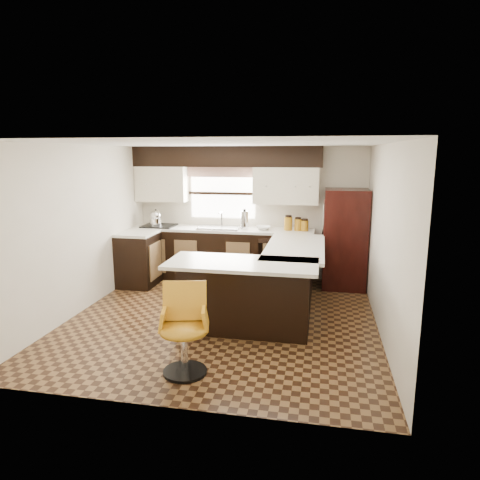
% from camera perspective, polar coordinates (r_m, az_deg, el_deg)
% --- Properties ---
extents(floor, '(4.40, 4.40, 0.00)m').
position_cam_1_polar(floor, '(6.12, -2.29, -10.36)').
color(floor, '#49301A').
rests_on(floor, ground).
extents(ceiling, '(4.40, 4.40, 0.00)m').
position_cam_1_polar(ceiling, '(5.68, -2.48, 12.73)').
color(ceiling, silver).
rests_on(ceiling, wall_back).
extents(wall_back, '(4.40, 0.00, 4.40)m').
position_cam_1_polar(wall_back, '(7.91, 1.27, 3.66)').
color(wall_back, beige).
rests_on(wall_back, floor).
extents(wall_front, '(4.40, 0.00, 4.40)m').
position_cam_1_polar(wall_front, '(3.73, -10.16, -5.42)').
color(wall_front, beige).
rests_on(wall_front, floor).
extents(wall_left, '(0.00, 4.40, 4.40)m').
position_cam_1_polar(wall_left, '(6.58, -20.48, 1.35)').
color(wall_left, beige).
rests_on(wall_left, floor).
extents(wall_right, '(0.00, 4.40, 4.40)m').
position_cam_1_polar(wall_right, '(5.69, 18.69, -0.03)').
color(wall_right, beige).
rests_on(wall_right, floor).
extents(base_cab_back, '(3.30, 0.60, 0.90)m').
position_cam_1_polar(base_cab_back, '(7.85, -2.36, -1.98)').
color(base_cab_back, black).
rests_on(base_cab_back, floor).
extents(base_cab_left, '(0.60, 0.70, 0.90)m').
position_cam_1_polar(base_cab_left, '(7.68, -13.36, -2.60)').
color(base_cab_left, black).
rests_on(base_cab_left, floor).
extents(counter_back, '(3.30, 0.60, 0.04)m').
position_cam_1_polar(counter_back, '(7.75, -2.39, 1.41)').
color(counter_back, silver).
rests_on(counter_back, base_cab_back).
extents(counter_left, '(0.60, 0.70, 0.04)m').
position_cam_1_polar(counter_left, '(7.58, -13.52, 0.87)').
color(counter_left, silver).
rests_on(counter_left, base_cab_left).
extents(soffit, '(3.40, 0.35, 0.36)m').
position_cam_1_polar(soffit, '(7.74, -1.89, 11.06)').
color(soffit, black).
rests_on(soffit, wall_back).
extents(upper_cab_left, '(0.94, 0.35, 0.64)m').
position_cam_1_polar(upper_cab_left, '(8.12, -10.36, 7.37)').
color(upper_cab_left, beige).
rests_on(upper_cab_left, wall_back).
extents(upper_cab_right, '(1.14, 0.35, 0.64)m').
position_cam_1_polar(upper_cab_right, '(7.60, 6.17, 7.22)').
color(upper_cab_right, beige).
rests_on(upper_cab_right, wall_back).
extents(window_pane, '(1.20, 0.02, 0.90)m').
position_cam_1_polar(window_pane, '(7.95, -2.32, 6.23)').
color(window_pane, white).
rests_on(window_pane, wall_back).
extents(valance, '(1.30, 0.06, 0.18)m').
position_cam_1_polar(valance, '(7.88, -2.41, 9.03)').
color(valance, '#D19B93').
rests_on(valance, wall_back).
extents(sink, '(0.75, 0.45, 0.03)m').
position_cam_1_polar(sink, '(7.74, -2.79, 1.67)').
color(sink, '#B2B2B7').
rests_on(sink, counter_back).
extents(dishwasher, '(0.58, 0.03, 0.78)m').
position_cam_1_polar(dishwasher, '(7.42, 4.68, -2.97)').
color(dishwasher, black).
rests_on(dishwasher, floor).
extents(cooktop, '(0.58, 0.50, 0.02)m').
position_cam_1_polar(cooktop, '(8.08, -10.74, 1.89)').
color(cooktop, black).
rests_on(cooktop, counter_back).
extents(peninsula_long, '(0.60, 1.95, 0.90)m').
position_cam_1_polar(peninsula_long, '(6.43, 6.83, -5.09)').
color(peninsula_long, black).
rests_on(peninsula_long, floor).
extents(peninsula_return, '(1.65, 0.60, 0.90)m').
position_cam_1_polar(peninsula_return, '(5.57, 0.64, -7.65)').
color(peninsula_return, black).
rests_on(peninsula_return, floor).
extents(counter_pen_long, '(0.84, 1.95, 0.04)m').
position_cam_1_polar(counter_pen_long, '(6.31, 7.38, -1.00)').
color(counter_pen_long, silver).
rests_on(counter_pen_long, peninsula_long).
extents(counter_pen_return, '(1.89, 0.84, 0.04)m').
position_cam_1_polar(counter_pen_return, '(5.35, 0.27, -3.16)').
color(counter_pen_return, silver).
rests_on(counter_pen_return, peninsula_return).
extents(refrigerator, '(0.72, 0.70, 1.69)m').
position_cam_1_polar(refrigerator, '(7.50, 13.82, 0.15)').
color(refrigerator, black).
rests_on(refrigerator, floor).
extents(bar_chair, '(0.61, 0.61, 0.95)m').
position_cam_1_polar(bar_chair, '(4.55, -7.49, -11.91)').
color(bar_chair, orange).
rests_on(bar_chair, floor).
extents(kettle, '(0.22, 0.22, 0.29)m').
position_cam_1_polar(kettle, '(8.08, -11.14, 3.02)').
color(kettle, silver).
rests_on(kettle, cooktop).
extents(percolator, '(0.14, 0.14, 0.32)m').
position_cam_1_polar(percolator, '(7.64, 0.60, 2.68)').
color(percolator, silver).
rests_on(percolator, counter_back).
extents(mixing_bowl, '(0.26, 0.26, 0.06)m').
position_cam_1_polar(mixing_bowl, '(7.61, 3.11, 1.63)').
color(mixing_bowl, white).
rests_on(mixing_bowl, counter_back).
extents(canister_large, '(0.14, 0.14, 0.24)m').
position_cam_1_polar(canister_large, '(7.57, 6.44, 2.18)').
color(canister_large, '#9B6814').
rests_on(canister_large, counter_back).
extents(canister_med, '(0.13, 0.13, 0.20)m').
position_cam_1_polar(canister_med, '(7.56, 7.73, 2.02)').
color(canister_med, '#9B6814').
rests_on(canister_med, counter_back).
extents(canister_small, '(0.14, 0.14, 0.18)m').
position_cam_1_polar(canister_small, '(7.55, 8.59, 1.91)').
color(canister_small, '#9B6814').
rests_on(canister_small, counter_back).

